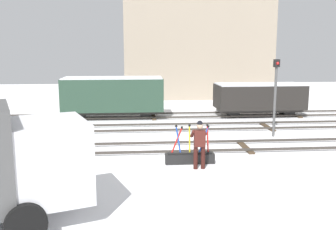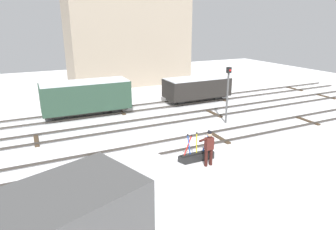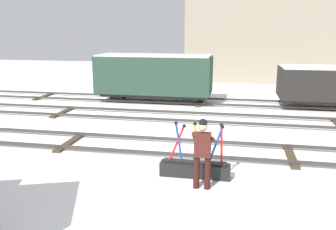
% 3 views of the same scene
% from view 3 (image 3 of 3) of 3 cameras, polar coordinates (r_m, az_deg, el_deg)
% --- Properties ---
extents(ground_plane, '(60.00, 60.00, 0.00)m').
position_cam_3_polar(ground_plane, '(11.25, 0.96, -5.66)').
color(ground_plane, white).
extents(track_main_line, '(44.00, 1.94, 0.18)m').
position_cam_3_polar(track_main_line, '(11.22, 0.97, -5.15)').
color(track_main_line, '#38332D').
rests_on(track_main_line, ground_plane).
extents(track_siding_near, '(44.00, 1.94, 0.18)m').
position_cam_3_polar(track_siding_near, '(15.04, 3.67, -0.31)').
color(track_siding_near, '#38332D').
rests_on(track_siding_near, ground_plane).
extents(track_siding_far, '(44.00, 1.94, 0.18)m').
position_cam_3_polar(track_siding_far, '(18.40, 5.08, 2.20)').
color(track_siding_far, '#38332D').
rests_on(track_siding_far, ground_plane).
extents(switch_lever_frame, '(1.80, 0.36, 1.45)m').
position_cam_3_polar(switch_lever_frame, '(9.26, 4.36, -8.34)').
color(switch_lever_frame, black).
rests_on(switch_lever_frame, ground_plane).
extents(rail_worker, '(0.53, 0.65, 1.71)m').
position_cam_3_polar(rail_worker, '(8.39, 5.55, -5.54)').
color(rail_worker, '#351511').
rests_on(rail_worker, ground_plane).
extents(freight_car_mid_siding, '(5.90, 2.22, 2.45)m').
position_cam_3_polar(freight_car_mid_siding, '(18.59, -2.21, 6.40)').
color(freight_car_mid_siding, '#2D2B28').
rests_on(freight_car_mid_siding, ground_plane).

